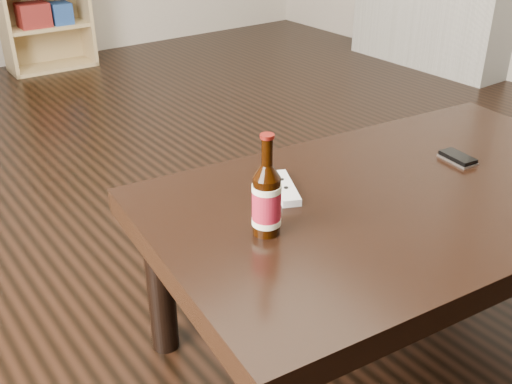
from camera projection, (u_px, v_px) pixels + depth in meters
floor at (273, 233)px, 2.38m from camera, size 5.00×6.00×0.01m
coffee_table at (402, 212)px, 1.63m from camera, size 1.45×0.95×0.51m
beer_bottle at (267, 200)px, 1.36m from camera, size 0.08×0.08×0.25m
phone at (458, 158)px, 1.75m from camera, size 0.07×0.12×0.02m
remote at (284, 188)px, 1.58m from camera, size 0.12×0.18×0.02m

